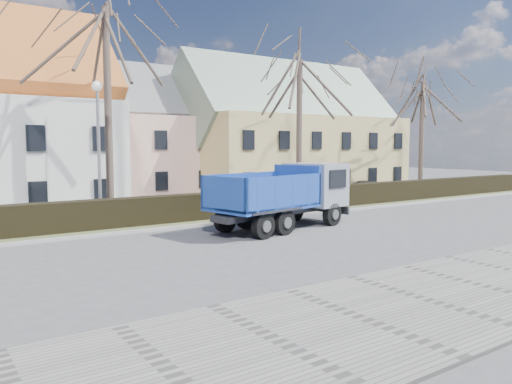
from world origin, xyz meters
TOP-DOWN VIEW (x-y plane):
  - ground at (0.00, 0.00)m, footprint 120.00×120.00m
  - sidewalk_near at (0.00, -8.50)m, footprint 80.00×5.00m
  - curb_far at (0.00, 4.60)m, footprint 80.00×0.30m
  - grass_strip at (0.00, 6.20)m, footprint 80.00×3.00m
  - hedge at (0.00, 6.00)m, footprint 60.00×0.90m
  - building_pink at (4.00, 20.00)m, footprint 10.80×8.80m
  - building_yellow at (16.00, 17.00)m, footprint 18.80×10.80m
  - tree_1 at (-2.00, 8.50)m, footprint 9.20×9.20m
  - tree_2 at (10.00, 8.50)m, footprint 8.00×8.00m
  - tree_3 at (22.00, 8.50)m, footprint 7.60×7.60m
  - dump_truck at (3.33, 1.84)m, footprint 7.88×4.22m
  - streetlight at (-2.96, 7.00)m, footprint 0.52×0.52m
  - parked_car_b at (18.43, 10.54)m, footprint 4.00×2.26m

SIDE VIEW (x-z plane):
  - ground at x=0.00m, z-range 0.00..0.00m
  - sidewalk_near at x=0.00m, z-range 0.00..0.08m
  - grass_strip at x=0.00m, z-range 0.00..0.10m
  - curb_far at x=0.00m, z-range 0.00..0.12m
  - parked_car_b at x=18.43m, z-range 0.00..1.09m
  - hedge at x=0.00m, z-range 0.00..1.30m
  - dump_truck at x=3.33m, z-range 0.00..2.99m
  - streetlight at x=-2.96m, z-range 0.00..6.71m
  - building_pink at x=4.00m, z-range 0.00..8.00m
  - building_yellow at x=16.00m, z-range 0.00..8.50m
  - tree_3 at x=22.00m, z-range 0.00..10.45m
  - tree_2 at x=10.00m, z-range 0.00..11.00m
  - tree_1 at x=-2.00m, z-range 0.00..12.65m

